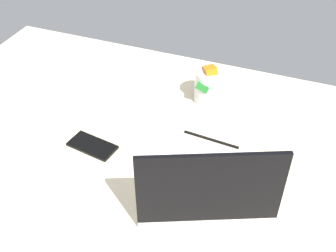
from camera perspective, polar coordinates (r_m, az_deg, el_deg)
name	(u,v)px	position (r cm, az deg, el deg)	size (l,w,h in cm)	color
bed_mattress	(163,228)	(113.61, -0.67, -13.69)	(180.00, 140.00, 18.00)	beige
laptop	(204,186)	(105.17, 4.93, -8.19)	(39.44, 34.25, 23.00)	silver
snack_cup	(208,86)	(135.97, 5.52, 5.49)	(9.00, 9.44, 13.23)	silver
cell_phone	(92,146)	(123.01, -10.25, -2.66)	(6.80, 14.00, 0.80)	black
charger_cable	(211,140)	(123.81, 5.87, -1.85)	(17.00, 0.60, 0.60)	black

